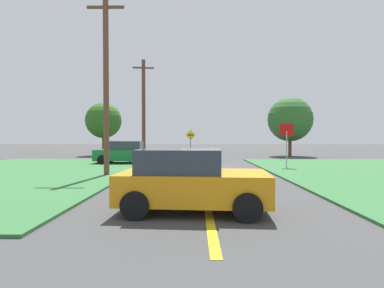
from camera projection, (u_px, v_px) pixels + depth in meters
name	position (u px, v px, depth m)	size (l,w,h in m)	color
ground_plane	(201.00, 167.00, 19.87)	(120.00, 120.00, 0.00)	#3E3E3E
grass_verge_left	(15.00, 174.00, 15.99)	(12.00, 20.00, 0.08)	#336837
lane_stripe_center	(204.00, 187.00, 11.88)	(0.20, 14.00, 0.01)	yellow
stop_sign	(287.00, 137.00, 18.93)	(0.77, 0.22, 2.75)	#9EA0A8
car_behind_on_main_road	(190.00, 180.00, 8.10)	(3.94, 2.38, 1.62)	orange
parked_car_near_building	(126.00, 153.00, 22.08)	(4.43, 2.05, 1.62)	#196B33
utility_pole_near	(106.00, 82.00, 15.13)	(1.80, 0.27, 8.91)	brown
utility_pole_mid	(144.00, 108.00, 26.42)	(1.80, 0.38, 8.44)	brown
direction_sign	(191.00, 141.00, 26.96)	(0.90, 0.15, 2.53)	slate
oak_tree_left	(104.00, 120.00, 31.91)	(3.64, 3.64, 5.42)	brown
pine_tree_center	(290.00, 119.00, 30.62)	(4.35, 4.35, 5.82)	brown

